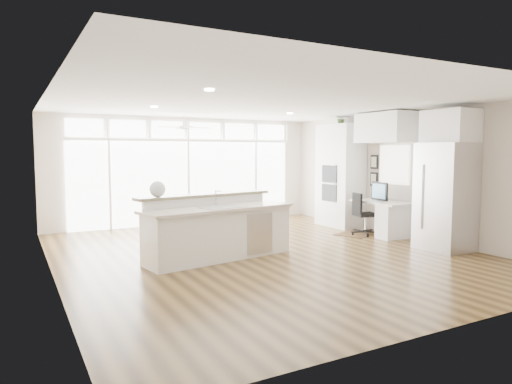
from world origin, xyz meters
TOP-DOWN VIEW (x-y plane):
  - floor at (0.00, 0.00)m, footprint 7.00×8.00m
  - ceiling at (0.00, 0.00)m, footprint 7.00×8.00m
  - wall_back at (0.00, 4.00)m, footprint 7.00×0.04m
  - wall_front at (0.00, -4.00)m, footprint 7.00×0.04m
  - wall_left at (-3.50, 0.00)m, footprint 0.04×8.00m
  - wall_right at (3.50, 0.00)m, footprint 0.04×8.00m
  - glass_wall at (0.00, 3.94)m, footprint 5.80×0.06m
  - transom_row at (0.00, 3.94)m, footprint 5.90×0.06m
  - desk_window at (3.46, 0.30)m, footprint 0.04×0.85m
  - ceiling_fan at (-0.50, 2.80)m, footprint 1.16×1.16m
  - recessed_lights at (0.00, 0.20)m, footprint 3.40×3.00m
  - oven_cabinet at (3.17, 1.80)m, footprint 0.64×1.20m
  - desk_nook at (3.13, 0.30)m, footprint 0.72×1.30m
  - upper_cabinets at (3.17, 0.30)m, footprint 0.64×1.30m
  - refrigerator at (3.11, -1.35)m, footprint 0.76×0.90m
  - fridge_cabinet at (3.17, -1.35)m, footprint 0.64×0.90m
  - framed_photos at (3.46, 0.92)m, footprint 0.06×0.22m
  - kitchen_island at (-0.87, 0.02)m, footprint 2.87×1.48m
  - rug at (2.80, 0.71)m, footprint 1.14×0.98m
  - office_chair at (2.88, 0.54)m, footprint 0.58×0.55m
  - fishbowl at (-1.87, 0.26)m, footprint 0.33×0.33m
  - monitor at (3.05, 0.30)m, footprint 0.15×0.54m
  - keyboard at (2.88, 0.30)m, footprint 0.15×0.36m
  - potted_plant at (3.17, 1.80)m, footprint 0.28×0.31m

SIDE VIEW (x-z plane):
  - floor at x=0.00m, z-range -0.02..0.00m
  - rug at x=2.80m, z-range 0.00..0.01m
  - desk_nook at x=3.13m, z-range 0.00..0.76m
  - office_chair at x=2.88m, z-range 0.00..0.93m
  - kitchen_island at x=-0.87m, z-range 0.00..1.09m
  - keyboard at x=2.88m, z-range 0.76..0.78m
  - monitor at x=3.05m, z-range 0.76..1.20m
  - refrigerator at x=3.11m, z-range 0.00..2.00m
  - glass_wall at x=0.00m, z-range 0.01..2.09m
  - fishbowl at x=-1.87m, z-range 1.09..1.36m
  - oven_cabinet at x=3.17m, z-range 0.00..2.50m
  - wall_back at x=0.00m, z-range 0.00..2.70m
  - wall_front at x=0.00m, z-range 0.00..2.70m
  - wall_left at x=-3.50m, z-range 0.00..2.70m
  - wall_right at x=3.50m, z-range 0.00..2.70m
  - framed_photos at x=3.46m, z-range 1.00..1.80m
  - desk_window at x=3.46m, z-range 1.12..1.98m
  - fridge_cabinet at x=3.17m, z-range 2.00..2.60m
  - upper_cabinets at x=3.17m, z-range 2.03..2.67m
  - transom_row at x=0.00m, z-range 2.18..2.58m
  - ceiling_fan at x=-0.50m, z-range 2.32..2.64m
  - potted_plant at x=3.17m, z-range 2.50..2.73m
  - recessed_lights at x=0.00m, z-range 2.67..2.69m
  - ceiling at x=0.00m, z-range 2.69..2.71m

